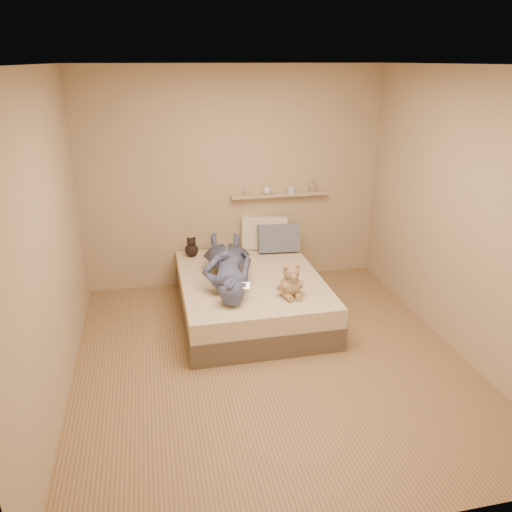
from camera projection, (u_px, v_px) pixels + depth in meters
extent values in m
plane|color=#94764C|center=(271.00, 360.00, 4.70)|extent=(3.80, 3.80, 0.00)
plane|color=silver|center=(274.00, 64.00, 3.75)|extent=(3.80, 3.80, 0.00)
plane|color=tan|center=(234.00, 180.00, 5.95)|extent=(3.60, 0.00, 3.60)
plane|color=tan|center=(363.00, 346.00, 2.49)|extent=(3.60, 0.00, 3.60)
plane|color=tan|center=(47.00, 244.00, 3.87)|extent=(0.00, 3.80, 3.80)
plane|color=tan|center=(462.00, 216.00, 4.58)|extent=(0.00, 3.80, 3.80)
cube|color=brown|center=(251.00, 304.00, 5.50)|extent=(1.50, 1.90, 0.25)
cube|color=beige|center=(251.00, 285.00, 5.42)|extent=(1.48, 1.88, 0.20)
cube|color=#B5B7BC|center=(241.00, 286.00, 4.82)|extent=(0.18, 0.12, 0.06)
cube|color=black|center=(241.00, 285.00, 4.81)|extent=(0.10, 0.07, 0.03)
sphere|color=tan|center=(290.00, 286.00, 4.92)|extent=(0.21, 0.21, 0.21)
sphere|color=#967C52|center=(291.00, 273.00, 4.85)|extent=(0.16, 0.16, 0.16)
sphere|color=tan|center=(286.00, 267.00, 4.81)|extent=(0.06, 0.06, 0.06)
sphere|color=#A17F58|center=(297.00, 266.00, 4.84)|extent=(0.06, 0.06, 0.06)
sphere|color=#9A8055|center=(294.00, 277.00, 4.79)|extent=(0.06, 0.06, 0.06)
cylinder|color=#A87959|center=(282.00, 286.00, 4.87)|extent=(0.10, 0.15, 0.12)
cylinder|color=#9C6F53|center=(301.00, 284.00, 4.91)|extent=(0.09, 0.15, 0.12)
cylinder|color=#997851|center=(288.00, 297.00, 4.85)|extent=(0.10, 0.15, 0.07)
cylinder|color=#9B7D53|center=(298.00, 296.00, 4.88)|extent=(0.09, 0.15, 0.07)
cylinder|color=#BBAD9F|center=(291.00, 279.00, 4.87)|extent=(0.11, 0.11, 0.02)
sphere|color=black|center=(192.00, 250.00, 5.92)|extent=(0.16, 0.16, 0.16)
sphere|color=black|center=(191.00, 242.00, 5.87)|extent=(0.11, 0.11, 0.11)
sphere|color=black|center=(188.00, 239.00, 5.85)|extent=(0.04, 0.04, 0.04)
sphere|color=black|center=(194.00, 238.00, 5.86)|extent=(0.04, 0.04, 0.04)
cube|color=beige|center=(265.00, 233.00, 6.13)|extent=(0.59, 0.37, 0.42)
cube|color=slate|center=(279.00, 238.00, 6.04)|extent=(0.52, 0.27, 0.37)
imported|color=#4A5374|center=(227.00, 264.00, 5.26)|extent=(0.69, 1.51, 0.35)
cube|color=tan|center=(280.00, 195.00, 6.08)|extent=(1.20, 0.12, 0.03)
cylinder|color=#B3A599|center=(246.00, 193.00, 5.98)|extent=(0.06, 0.06, 0.06)
imported|color=silver|center=(267.00, 189.00, 6.02)|extent=(0.12, 0.12, 0.13)
cylinder|color=silver|center=(291.00, 190.00, 6.08)|extent=(0.10, 0.10, 0.08)
imported|color=silver|center=(312.00, 185.00, 6.12)|extent=(0.09, 0.09, 0.16)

